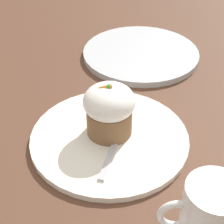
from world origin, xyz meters
TOP-DOWN VIEW (x-y plane):
  - ground_plane at (0.00, 0.00)m, footprint 4.00×4.00m
  - dessert_plate at (0.00, 0.00)m, footprint 0.26×0.26m
  - carrot_cake at (-0.00, -0.01)m, footprint 0.08×0.08m
  - spoon at (-0.01, 0.01)m, footprint 0.06×0.14m
  - coffee_cup at (-0.12, 0.19)m, footprint 0.10×0.07m
  - side_plate at (-0.07, -0.29)m, footprint 0.26×0.26m

SIDE VIEW (x-z plane):
  - ground_plane at x=0.00m, z-range 0.00..0.00m
  - dessert_plate at x=0.00m, z-range 0.00..0.01m
  - side_plate at x=-0.07m, z-range 0.00..0.01m
  - spoon at x=-0.01m, z-range 0.01..0.02m
  - coffee_cup at x=-0.12m, z-range 0.00..0.09m
  - carrot_cake at x=0.00m, z-range 0.01..0.10m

